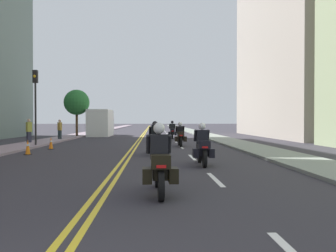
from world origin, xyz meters
The scene contains 19 objects.
ground_plane centered at (0.00, 48.00, 0.00)m, with size 264.00×264.00×0.00m, color #2F2D34.
sidewalk_left centered at (-7.06, 48.00, 0.06)m, with size 2.40×144.00×0.12m, color gray.
sidewalk_right centered at (7.06, 48.00, 0.06)m, with size 2.40×144.00×0.12m, color gray.
centreline_yellow_inner centered at (-0.12, 48.00, 0.00)m, with size 0.12×132.00×0.01m, color yellow.
centreline_yellow_outer centered at (0.12, 48.00, 0.00)m, with size 0.12×132.00×0.01m, color yellow.
lane_dashes_white centered at (2.93, 29.00, 0.00)m, with size 0.14×56.40×0.01m.
motorcycle_0 centered at (1.32, 5.97, 0.65)m, with size 0.78×2.18×1.62m.
motorcycle_1 centered at (3.00, 11.11, 0.65)m, with size 0.76×2.09×1.58m.
motorcycle_2 centered at (1.27, 15.31, 0.66)m, with size 0.78×2.14×1.64m.
motorcycle_3 centered at (2.91, 20.84, 0.64)m, with size 0.76×2.14×1.57m.
motorcycle_4 centered at (1.33, 25.51, 0.66)m, with size 0.77×2.13×1.61m.
motorcycle_5 centered at (2.92, 30.50, 0.66)m, with size 0.77×2.08×1.65m.
traffic_cone_0 centered at (-4.74, 18.88, 0.36)m, with size 0.31×0.31×0.73m.
traffic_cone_1 centered at (-4.91, 15.56, 0.37)m, with size 0.31×0.31×0.75m.
traffic_light_near centered at (-6.26, 20.86, 3.33)m, with size 0.28×0.38×4.84m.
pedestrian_0 centered at (-7.58, 23.50, 0.92)m, with size 0.39×0.42×1.79m.
pedestrian_2 centered at (-6.68, 28.28, 0.90)m, with size 0.41×0.41×1.75m.
street_tree_0 centered at (-6.60, 34.59, 3.49)m, with size 2.58×2.58×4.80m.
parked_truck centered at (-4.46, 37.00, 1.27)m, with size 2.20×6.50×2.80m.
Camera 1 is at (1.18, -1.98, 1.66)m, focal length 38.12 mm.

